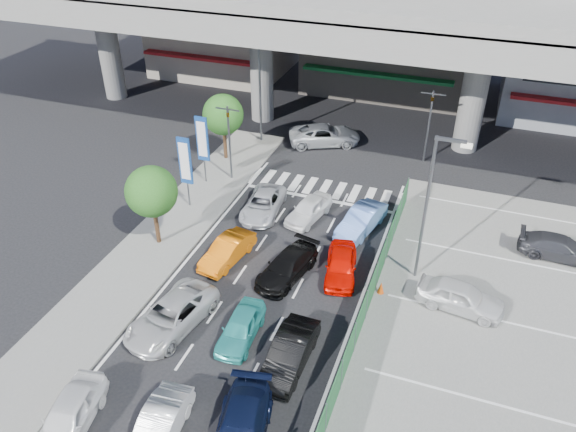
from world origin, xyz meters
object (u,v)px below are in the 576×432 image
at_px(van_white_back_left, 69,416).
at_px(taxi_orange_left, 227,251).
at_px(hatch_white_back_mid, 158,428).
at_px(parked_sedan_dgrey, 560,248).
at_px(taxi_orange_right, 341,265).
at_px(street_lamp_right, 431,199).
at_px(street_lamp_left, 262,81).
at_px(sedan_black_mid, 287,266).
at_px(traffic_cone, 381,288).
at_px(signboard_near, 185,163).
at_px(signboard_far, 202,141).
at_px(traffic_light_left, 228,125).
at_px(sedan_white_mid_left, 172,315).
at_px(wagon_silver_front_left, 263,204).
at_px(traffic_light_right, 431,109).
at_px(hatch_black_mid_right, 290,353).
at_px(taxi_teal_mid, 241,327).
at_px(tree_near, 151,192).
at_px(sedan_white_front_mid, 309,209).
at_px(tree_far, 223,115).
at_px(kei_truck_front_right, 361,220).
at_px(parked_sedan_white, 460,296).
at_px(crossing_wagon_silver, 325,135).

distance_m(van_white_back_left, taxi_orange_left, 11.59).
relative_size(hatch_white_back_mid, parked_sedan_dgrey, 0.92).
xyz_separation_m(taxi_orange_right, parked_sedan_dgrey, (10.66, 5.42, 0.02)).
relative_size(street_lamp_right, street_lamp_left, 1.00).
xyz_separation_m(sedan_black_mid, traffic_cone, (4.86, 0.29, -0.23)).
distance_m(signboard_near, signboard_far, 3.03).
relative_size(traffic_light_left, sedan_white_mid_left, 1.05).
bearing_deg(traffic_light_left, wagon_silver_front_left, -41.23).
relative_size(traffic_light_right, hatch_black_mid_right, 1.24).
bearing_deg(taxi_teal_mid, tree_near, 142.43).
distance_m(street_lamp_right, van_white_back_left, 18.03).
bearing_deg(sedan_white_front_mid, street_lamp_left, 139.41).
distance_m(tree_far, sedan_white_front_mid, 9.87).
xyz_separation_m(van_white_back_left, taxi_orange_right, (7.26, 12.39, -0.03)).
xyz_separation_m(sedan_white_front_mid, kei_truck_front_right, (3.24, -0.14, 0.04)).
xyz_separation_m(traffic_light_right, sedan_black_mid, (-4.76, -15.24, -3.31)).
bearing_deg(parked_sedan_white, signboard_near, 85.05).
relative_size(taxi_orange_right, parked_sedan_dgrey, 0.91).
xyz_separation_m(tree_far, taxi_orange_right, (11.13, -9.72, -2.73)).
bearing_deg(sedan_white_mid_left, traffic_light_left, 113.43).
bearing_deg(hatch_white_back_mid, sedan_white_front_mid, 82.25).
xyz_separation_m(sedan_black_mid, parked_sedan_white, (8.62, 0.50, 0.14)).
distance_m(hatch_black_mid_right, taxi_orange_right, 6.59).
bearing_deg(tree_far, sedan_white_mid_left, -73.30).
bearing_deg(signboard_far, hatch_white_back_mid, -68.29).
relative_size(hatch_white_back_mid, hatch_black_mid_right, 0.93).
xyz_separation_m(street_lamp_left, van_white_back_left, (2.39, -25.61, -4.08)).
bearing_deg(signboard_far, traffic_light_right, 31.43).
bearing_deg(signboard_near, traffic_light_right, 40.91).
relative_size(traffic_light_right, street_lamp_left, 0.65).
relative_size(taxi_orange_left, sedan_black_mid, 0.89).
xyz_separation_m(tree_near, taxi_orange_left, (4.29, -0.09, -2.75)).
xyz_separation_m(tree_far, parked_sedan_dgrey, (21.79, -4.29, -2.71)).
xyz_separation_m(hatch_black_mid_right, parked_sedan_white, (6.49, 6.06, 0.08)).
height_order(sedan_black_mid, taxi_orange_right, taxi_orange_right).
bearing_deg(sedan_black_mid, sedan_white_mid_left, -112.98).
bearing_deg(street_lamp_right, signboard_far, 161.32).
height_order(van_white_back_left, hatch_black_mid_right, same).
xyz_separation_m(traffic_light_right, taxi_teal_mid, (-5.23, -20.06, -3.32)).
xyz_separation_m(signboard_far, sedan_white_mid_left, (4.60, -12.49, -2.37)).
xyz_separation_m(crossing_wagon_silver, parked_sedan_dgrey, (15.90, -9.02, -0.06)).
height_order(taxi_teal_mid, sedan_black_mid, sedan_black_mid).
bearing_deg(hatch_white_back_mid, traffic_light_right, 71.31).
bearing_deg(traffic_light_right, taxi_orange_left, -118.55).
height_order(van_white_back_left, sedan_white_mid_left, same).
xyz_separation_m(hatch_black_mid_right, traffic_cone, (2.72, 5.84, -0.30)).
bearing_deg(signboard_near, crossing_wagon_silver, 64.76).
height_order(street_lamp_right, hatch_black_mid_right, street_lamp_right).
height_order(traffic_light_right, hatch_black_mid_right, traffic_light_right).
bearing_deg(sedan_white_front_mid, taxi_teal_mid, -76.03).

